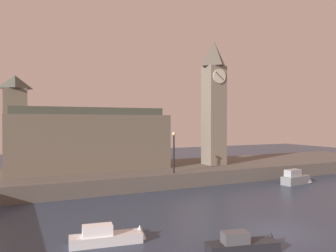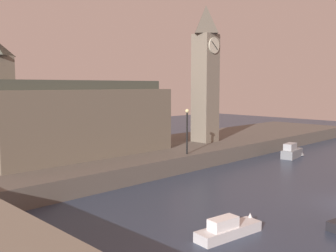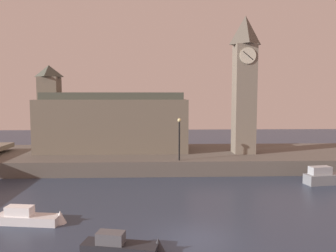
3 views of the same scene
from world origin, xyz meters
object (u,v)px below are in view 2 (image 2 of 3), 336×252
(streetlamp, at_px, (187,126))
(boat_ferry_white, at_px, (233,227))
(clock_tower, at_px, (205,72))
(boat_cruiser_grey, at_px, (293,152))
(parliament_hall, at_px, (75,119))

(streetlamp, xyz_separation_m, boat_ferry_white, (-9.80, -12.23, -3.70))
(clock_tower, bearing_deg, boat_cruiser_grey, -55.12)
(clock_tower, relative_size, boat_cruiser_grey, 3.59)
(parliament_hall, height_order, boat_ferry_white, parliament_hall)
(streetlamp, distance_m, boat_cruiser_grey, 13.92)
(boat_ferry_white, bearing_deg, boat_cruiser_grey, 20.32)
(streetlamp, bearing_deg, parliament_hall, 139.73)
(parliament_hall, xyz_separation_m, streetlamp, (7.68, -6.51, -0.75))
(parliament_hall, height_order, streetlamp, parliament_hall)
(streetlamp, bearing_deg, boat_cruiser_grey, -16.42)
(clock_tower, relative_size, streetlamp, 3.61)
(clock_tower, height_order, boat_ferry_white, clock_tower)
(clock_tower, height_order, parliament_hall, clock_tower)
(parliament_hall, height_order, boat_cruiser_grey, parliament_hall)
(streetlamp, relative_size, boat_ferry_white, 0.92)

